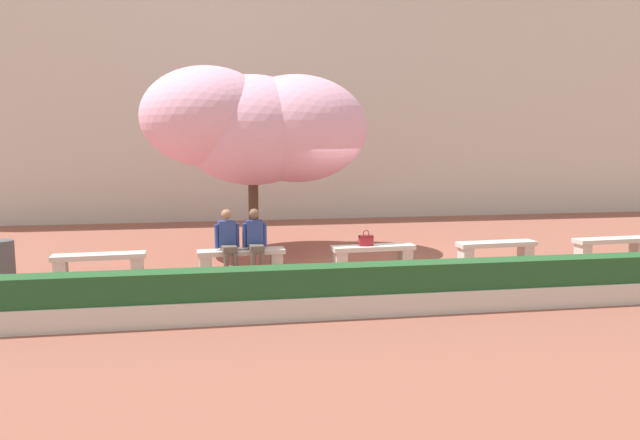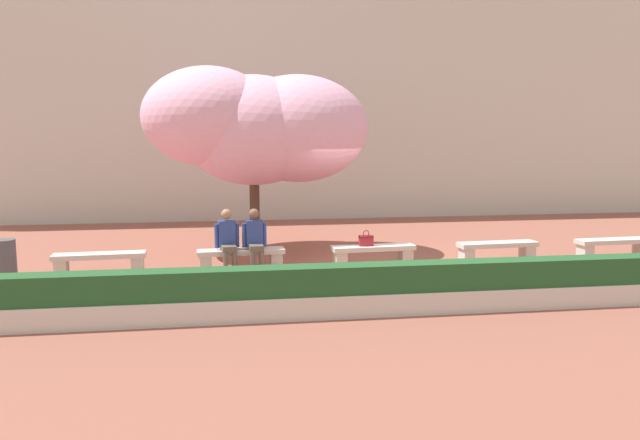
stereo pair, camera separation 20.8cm
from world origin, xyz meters
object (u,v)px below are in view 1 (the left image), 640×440
(person_seated_right, at_px, (255,238))
(stone_bench_near_west, at_px, (241,256))
(handbag, at_px, (366,240))
(trash_bin, at_px, (3,260))
(stone_bench_east_end, at_px, (611,244))
(stone_bench_near_east, at_px, (496,248))
(cherry_tree_main, at_px, (255,126))
(stone_bench_west_end, at_px, (99,261))
(stone_bench_center, at_px, (373,252))
(person_seated_left, at_px, (228,238))

(person_seated_right, bearing_deg, stone_bench_near_west, 169.56)
(stone_bench_near_west, height_order, handbag, handbag)
(handbag, distance_m, trash_bin, 7.26)
(stone_bench_east_end, bearing_deg, stone_bench_near_east, 180.00)
(person_seated_right, xyz_separation_m, cherry_tree_main, (0.17, 2.07, 2.31))
(stone_bench_west_end, relative_size, stone_bench_near_west, 1.00)
(stone_bench_near_east, bearing_deg, handbag, -179.87)
(stone_bench_near_west, relative_size, person_seated_right, 1.41)
(stone_bench_center, bearing_deg, trash_bin, -179.65)
(stone_bench_near_west, distance_m, stone_bench_center, 2.82)
(stone_bench_near_west, bearing_deg, person_seated_right, -10.44)
(person_seated_right, xyz_separation_m, handbag, (2.37, 0.05, -0.12))
(stone_bench_east_end, bearing_deg, person_seated_right, -179.63)
(stone_bench_near_west, relative_size, person_seated_left, 1.41)
(stone_bench_center, bearing_deg, handbag, -177.57)
(stone_bench_west_end, xyz_separation_m, handbag, (5.48, -0.01, 0.28))
(stone_bench_near_west, relative_size, trash_bin, 2.33)
(person_seated_left, bearing_deg, stone_bench_near_east, 0.51)
(cherry_tree_main, bearing_deg, stone_bench_near_east, -21.22)
(stone_bench_near_east, height_order, person_seated_right, person_seated_right)
(stone_bench_west_end, relative_size, stone_bench_east_end, 1.00)
(stone_bench_center, relative_size, cherry_tree_main, 0.34)
(stone_bench_center, height_order, person_seated_left, person_seated_left)
(cherry_tree_main, bearing_deg, stone_bench_east_end, -14.12)
(stone_bench_east_end, height_order, trash_bin, trash_bin)
(stone_bench_west_end, bearing_deg, trash_bin, -178.54)
(stone_bench_near_west, xyz_separation_m, person_seated_right, (0.29, -0.05, 0.40))
(person_seated_left, xyz_separation_m, person_seated_right, (0.56, -0.00, 0.00))
(stone_bench_near_west, bearing_deg, trash_bin, -179.44)
(stone_bench_west_end, relative_size, person_seated_left, 1.41)
(person_seated_left, xyz_separation_m, cherry_tree_main, (0.73, 2.07, 2.31))
(cherry_tree_main, xyz_separation_m, trash_bin, (-5.06, -2.06, -2.62))
(trash_bin, bearing_deg, stone_bench_near_east, 0.25)
(stone_bench_west_end, relative_size, stone_bench_center, 1.00)
(stone_bench_west_end, xyz_separation_m, cherry_tree_main, (3.28, 2.01, 2.70))
(stone_bench_center, bearing_deg, stone_bench_near_east, 0.00)
(stone_bench_west_end, distance_m, stone_bench_east_end, 11.29)
(person_seated_left, distance_m, handbag, 2.93)
(stone_bench_center, xyz_separation_m, cherry_tree_main, (-2.36, 2.01, 2.70))
(handbag, relative_size, trash_bin, 0.43)
(stone_bench_near_west, relative_size, stone_bench_near_east, 1.00)
(stone_bench_center, relative_size, person_seated_left, 1.41)
(person_seated_left, bearing_deg, trash_bin, 179.90)
(stone_bench_near_east, bearing_deg, person_seated_right, -179.43)
(stone_bench_west_end, bearing_deg, handbag, -0.07)
(stone_bench_near_east, height_order, person_seated_left, person_seated_left)
(stone_bench_west_end, distance_m, stone_bench_near_west, 2.82)
(stone_bench_near_west, xyz_separation_m, stone_bench_near_east, (5.64, 0.00, 0.00))
(stone_bench_east_end, xyz_separation_m, handbag, (-5.81, -0.01, 0.28))
(person_seated_right, relative_size, handbag, 3.81)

